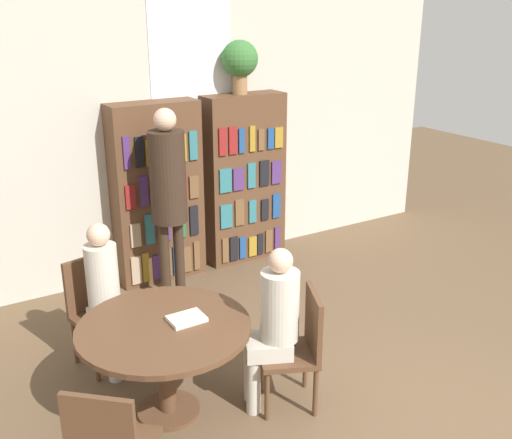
{
  "coord_description": "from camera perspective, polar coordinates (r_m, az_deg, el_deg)",
  "views": [
    {
      "loc": [
        -2.69,
        -1.92,
        2.72
      ],
      "look_at": [
        -0.26,
        2.04,
        1.05
      ],
      "focal_mm": 42.0,
      "sensor_mm": 36.0,
      "label": 1
    }
  ],
  "objects": [
    {
      "name": "wall_back",
      "position": [
        6.38,
        -6.09,
        8.7
      ],
      "size": [
        6.4,
        0.07,
        3.0
      ],
      "color": "beige",
      "rests_on": "ground_plane"
    },
    {
      "name": "open_book_on_table",
      "position": [
        4.14,
        -6.62,
        -9.37
      ],
      "size": [
        0.24,
        0.18,
        0.03
      ],
      "color": "silver",
      "rests_on": "reading_table"
    },
    {
      "name": "flower_vase",
      "position": [
        6.34,
        -1.55,
        14.88
      ],
      "size": [
        0.38,
        0.38,
        0.55
      ],
      "color": "#997047",
      "rests_on": "bookshelf_right"
    },
    {
      "name": "seated_reader_left",
      "position": [
        4.69,
        -14.04,
        -6.69
      ],
      "size": [
        0.31,
        0.38,
        1.21
      ],
      "rotation": [
        0.0,
        0.0,
        -2.93
      ],
      "color": "beige",
      "rests_on": "ground_plane"
    },
    {
      "name": "bookshelf_right",
      "position": [
        6.58,
        -1.15,
        3.88
      ],
      "size": [
        0.9,
        0.34,
        1.84
      ],
      "color": "brown",
      "rests_on": "ground_plane"
    },
    {
      "name": "bookshelf_left",
      "position": [
        6.15,
        -9.38,
        2.45
      ],
      "size": [
        0.9,
        0.34,
        1.84
      ],
      "color": "brown",
      "rests_on": "ground_plane"
    },
    {
      "name": "chair_left_side",
      "position": [
        4.93,
        -14.93,
        -8.02
      ],
      "size": [
        0.47,
        0.47,
        0.87
      ],
      "rotation": [
        0.0,
        0.0,
        -2.93
      ],
      "color": "brown",
      "rests_on": "ground_plane"
    },
    {
      "name": "reading_table",
      "position": [
        4.17,
        -8.7,
        -11.31
      ],
      "size": [
        1.18,
        1.18,
        0.7
      ],
      "color": "brown",
      "rests_on": "ground_plane"
    },
    {
      "name": "chair_far_side",
      "position": [
        4.3,
        4.09,
        -11.74
      ],
      "size": [
        0.53,
        0.53,
        0.87
      ],
      "rotation": [
        0.0,
        0.0,
        1.15
      ],
      "color": "brown",
      "rests_on": "ground_plane"
    },
    {
      "name": "seated_reader_right",
      "position": [
        4.16,
        1.7,
        -9.56
      ],
      "size": [
        0.41,
        0.37,
        1.21
      ],
      "rotation": [
        0.0,
        0.0,
        1.15
      ],
      "color": "beige",
      "rests_on": "ground_plane"
    },
    {
      "name": "librarian_standing",
      "position": [
        5.6,
        -8.37,
        3.37
      ],
      "size": [
        0.34,
        0.61,
        1.86
      ],
      "color": "#332319",
      "rests_on": "ground_plane"
    }
  ]
}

